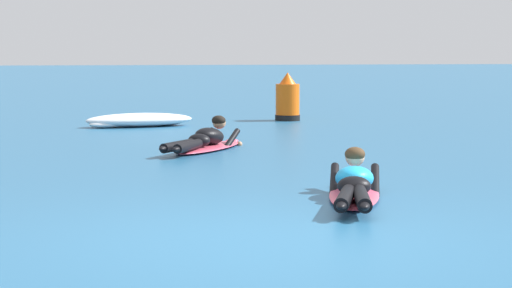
% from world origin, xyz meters
% --- Properties ---
extents(ground_plane, '(120.00, 120.00, 0.00)m').
position_xyz_m(ground_plane, '(0.00, 10.00, 0.00)').
color(ground_plane, '#235B84').
extents(surfer_near, '(1.02, 2.57, 0.54)m').
position_xyz_m(surfer_near, '(1.20, 1.95, 0.14)').
color(surfer_near, '#E54C66').
rests_on(surfer_near, ground).
extents(surfer_far, '(1.57, 2.39, 0.53)m').
position_xyz_m(surfer_far, '(0.13, 7.02, 0.14)').
color(surfer_far, '#E54C66').
rests_on(surfer_far, ground).
extents(whitewater_front, '(2.23, 1.23, 0.26)m').
position_xyz_m(whitewater_front, '(-0.75, 11.58, 0.12)').
color(whitewater_front, white).
rests_on(whitewater_front, ground).
extents(channel_marker_buoy, '(0.52, 0.52, 1.01)m').
position_xyz_m(channel_marker_buoy, '(2.37, 12.72, 0.40)').
color(channel_marker_buoy, '#EA5B0F').
rests_on(channel_marker_buoy, ground).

